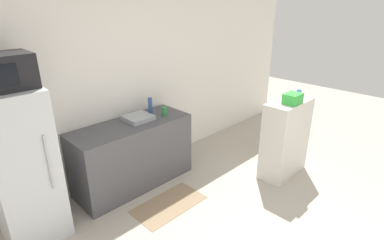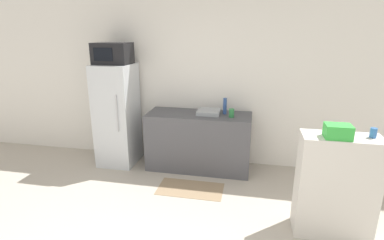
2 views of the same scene
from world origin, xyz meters
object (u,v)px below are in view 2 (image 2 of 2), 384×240
bottle_short (232,113)px  basket (338,131)px  refrigerator (117,115)px  bottle_tall (225,106)px  microwave (113,53)px  jar (373,133)px

bottle_short → basket: (1.11, -1.29, 0.23)m
basket → refrigerator: bearing=155.7°
bottle_tall → basket: basket is taller
microwave → jar: size_ratio=5.53×
bottle_tall → basket: bearing=-49.8°
refrigerator → microwave: microwave is taller
bottle_tall → microwave: bearing=-175.9°
bottle_short → basket: 1.71m
bottle_short → basket: size_ratio=0.51×
bottle_short → refrigerator: bearing=178.9°
basket → jar: bearing=14.1°
bottle_tall → jar: jar is taller
refrigerator → basket: refrigerator is taller
refrigerator → basket: bearing=-24.3°
bottle_tall → refrigerator: bearing=-175.9°
refrigerator → bottle_tall: 1.72m
refrigerator → microwave: bearing=-109.1°
microwave → bottle_short: size_ratio=4.29×
microwave → refrigerator: bearing=70.9°
microwave → jar: (3.27, -1.23, -0.62)m
refrigerator → bottle_short: size_ratio=12.92×
refrigerator → bottle_short: 1.82m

